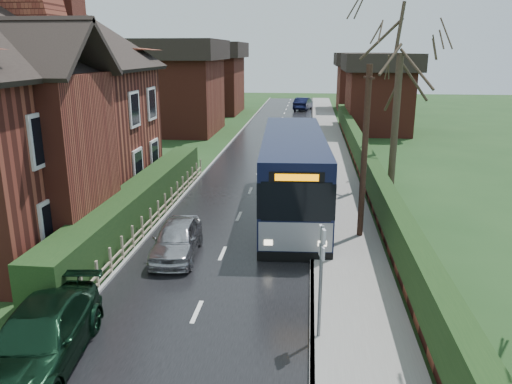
# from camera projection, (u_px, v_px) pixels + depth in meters

# --- Properties ---
(ground) EXTENTS (140.00, 140.00, 0.00)m
(ground) POSITION_uv_depth(u_px,v_px,m) (211.00, 279.00, 15.18)
(ground) COLOR #25441D
(ground) RESTS_ON ground
(road) EXTENTS (6.00, 100.00, 0.02)m
(road) POSITION_uv_depth(u_px,v_px,m) (250.00, 191.00, 24.74)
(road) COLOR black
(road) RESTS_ON ground
(pavement) EXTENTS (2.50, 100.00, 0.14)m
(pavement) POSITION_uv_depth(u_px,v_px,m) (337.00, 192.00, 24.28)
(pavement) COLOR slate
(pavement) RESTS_ON ground
(kerb_right) EXTENTS (0.12, 100.00, 0.14)m
(kerb_right) POSITION_uv_depth(u_px,v_px,m) (312.00, 191.00, 24.41)
(kerb_right) COLOR gray
(kerb_right) RESTS_ON ground
(kerb_left) EXTENTS (0.12, 100.00, 0.10)m
(kerb_left) POSITION_uv_depth(u_px,v_px,m) (190.00, 188.00, 25.04)
(kerb_left) COLOR gray
(kerb_left) RESTS_ON ground
(front_hedge) EXTENTS (1.20, 16.00, 1.60)m
(front_hedge) POSITION_uv_depth(u_px,v_px,m) (140.00, 203.00, 20.14)
(front_hedge) COLOR black
(front_hedge) RESTS_ON ground
(picket_fence) EXTENTS (0.10, 16.00, 0.90)m
(picket_fence) POSITION_uv_depth(u_px,v_px,m) (158.00, 211.00, 20.16)
(picket_fence) COLOR gray
(picket_fence) RESTS_ON ground
(right_wall_hedge) EXTENTS (0.60, 50.00, 1.80)m
(right_wall_hedge) POSITION_uv_depth(u_px,v_px,m) (370.00, 174.00, 23.86)
(right_wall_hedge) COLOR maroon
(right_wall_hedge) RESTS_ON ground
(brick_house) EXTENTS (9.30, 14.60, 10.30)m
(brick_house) POSITION_uv_depth(u_px,v_px,m) (12.00, 113.00, 19.45)
(brick_house) COLOR maroon
(brick_house) RESTS_ON ground
(bus) EXTENTS (3.09, 11.13, 3.35)m
(bus) POSITION_uv_depth(u_px,v_px,m) (293.00, 174.00, 21.17)
(bus) COLOR black
(bus) RESTS_ON ground
(car_silver) EXTENTS (1.71, 3.68, 1.22)m
(car_silver) POSITION_uv_depth(u_px,v_px,m) (177.00, 239.00, 16.78)
(car_silver) COLOR #ADACB1
(car_silver) RESTS_ON ground
(car_green) EXTENTS (2.34, 4.68, 1.31)m
(car_green) POSITION_uv_depth(u_px,v_px,m) (40.00, 338.00, 10.91)
(car_green) COLOR black
(car_green) RESTS_ON ground
(car_distant) EXTENTS (2.33, 4.64, 1.46)m
(car_distant) POSITION_uv_depth(u_px,v_px,m) (303.00, 104.00, 58.46)
(car_distant) COLOR #111533
(car_distant) RESTS_ON ground
(bus_stop_sign) EXTENTS (0.16, 0.44, 2.93)m
(bus_stop_sign) POSITION_uv_depth(u_px,v_px,m) (321.00, 267.00, 11.45)
(bus_stop_sign) COLOR slate
(bus_stop_sign) RESTS_ON ground
(telegraph_pole) EXTENTS (0.31, 0.79, 6.28)m
(telegraph_pole) POSITION_uv_depth(u_px,v_px,m) (364.00, 154.00, 17.64)
(telegraph_pole) COLOR black
(telegraph_pole) RESTS_ON ground
(tree_right_far) EXTENTS (4.89, 4.89, 9.45)m
(tree_right_far) POSITION_uv_depth(u_px,v_px,m) (401.00, 43.00, 24.04)
(tree_right_far) COLOR #382C21
(tree_right_far) RESTS_ON ground
(tree_house_side) EXTENTS (4.73, 4.73, 10.76)m
(tree_house_side) POSITION_uv_depth(u_px,v_px,m) (9.00, 23.00, 24.35)
(tree_house_side) COLOR #382E21
(tree_house_side) RESTS_ON ground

